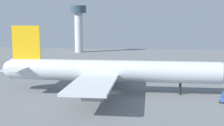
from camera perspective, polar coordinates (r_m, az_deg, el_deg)
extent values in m
plane|color=slate|center=(92.24, 0.00, -5.52)|extent=(274.12, 274.12, 0.00)
cylinder|color=silver|center=(90.89, 0.00, -1.47)|extent=(62.73, 6.34, 6.34)
sphere|color=silver|center=(92.48, 19.68, -1.78)|extent=(6.21, 6.21, 6.21)
sphere|color=silver|center=(99.69, -18.20, -1.02)|extent=(5.39, 5.39, 5.39)
cube|color=yellow|center=(96.71, -15.72, 3.73)|extent=(8.78, 0.50, 10.14)
cube|color=silver|center=(93.44, -17.45, -0.99)|extent=(5.65, 9.51, 0.36)
cube|color=silver|center=(102.61, -15.12, -0.10)|extent=(5.65, 9.51, 0.36)
cube|color=silver|center=(77.47, -3.63, -3.90)|extent=(10.66, 25.21, 0.70)
cube|color=silver|center=(105.65, -0.72, -0.63)|extent=(10.66, 25.21, 0.70)
cylinder|color=gray|center=(81.29, -2.43, -4.52)|extent=(5.07, 2.66, 2.66)
cylinder|color=gray|center=(72.36, -3.66, -6.13)|extent=(5.07, 2.66, 2.66)
cylinder|color=gray|center=(102.09, -0.45, -1.89)|extent=(5.07, 2.66, 2.66)
cylinder|color=gray|center=(111.22, 0.18, -1.06)|extent=(5.07, 2.66, 2.66)
cylinder|color=black|center=(91.62, 12.60, -4.71)|extent=(0.70, 0.70, 3.45)
cylinder|color=black|center=(88.92, -2.29, -4.91)|extent=(0.70, 0.70, 3.45)
cylinder|color=black|center=(95.64, -1.61, -3.97)|extent=(0.70, 0.70, 3.45)
cube|color=#2D5193|center=(85.97, 20.25, -6.32)|extent=(2.68, 3.04, 1.30)
cylinder|color=black|center=(88.25, 19.78, -6.37)|extent=(0.58, 0.89, 0.85)
cylinder|color=black|center=(85.82, 19.50, -6.76)|extent=(0.58, 0.89, 0.85)
cone|color=orange|center=(97.38, 18.69, -5.04)|extent=(0.44, 0.44, 0.63)
cylinder|color=silver|center=(203.68, -6.21, 5.63)|extent=(5.36, 5.36, 25.84)
cylinder|color=#334756|center=(203.58, -6.27, 9.94)|extent=(10.19, 10.19, 4.77)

